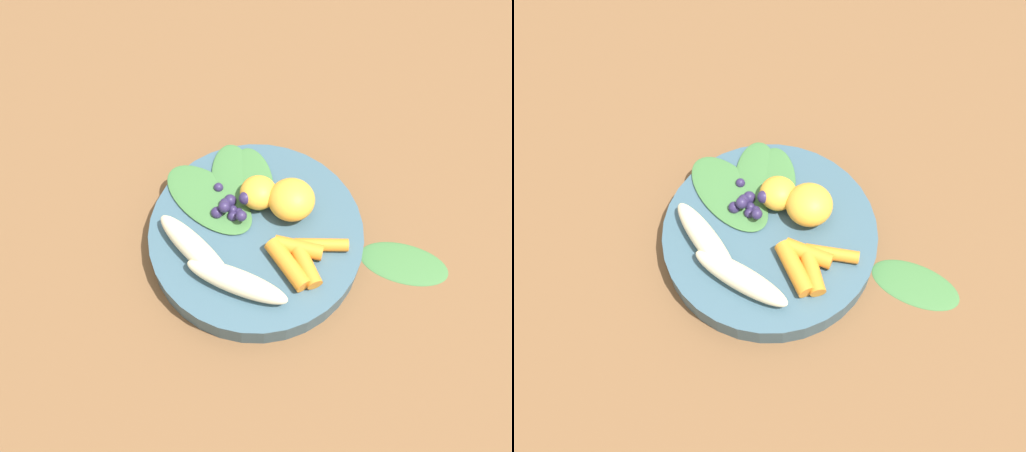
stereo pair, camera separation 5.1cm
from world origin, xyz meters
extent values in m
plane|color=brown|center=(0.00, 0.00, 0.00)|extent=(2.40, 2.40, 0.00)
cylinder|color=#385666|center=(0.00, 0.00, 0.02)|extent=(0.24, 0.24, 0.03)
ellipsoid|color=beige|center=(-0.07, -0.02, 0.05)|extent=(0.04, 0.12, 0.03)
ellipsoid|color=beige|center=(-0.06, 0.04, 0.05)|extent=(0.06, 0.12, 0.03)
ellipsoid|color=#F4A833|center=(0.04, 0.02, 0.05)|extent=(0.04, 0.04, 0.03)
ellipsoid|color=#F4A833|center=(0.04, -0.02, 0.05)|extent=(0.05, 0.05, 0.04)
cylinder|color=orange|center=(-0.02, -0.05, 0.04)|extent=(0.05, 0.06, 0.02)
cylinder|color=orange|center=(-0.02, -0.07, 0.04)|extent=(0.04, 0.05, 0.02)
cylinder|color=orange|center=(0.00, -0.05, 0.04)|extent=(0.03, 0.06, 0.02)
cylinder|color=orange|center=(0.02, -0.07, 0.04)|extent=(0.04, 0.06, 0.01)
sphere|color=#2D234C|center=(0.03, 0.06, 0.04)|extent=(0.01, 0.01, 0.01)
sphere|color=#2D234C|center=(0.01, 0.05, 0.04)|extent=(0.01, 0.01, 0.01)
sphere|color=#2D234C|center=(0.01, 0.03, 0.04)|extent=(0.01, 0.01, 0.01)
sphere|color=#2D234C|center=(0.00, 0.03, 0.04)|extent=(0.01, 0.01, 0.01)
sphere|color=#2D234C|center=(-0.01, 0.05, 0.04)|extent=(0.01, 0.01, 0.01)
sphere|color=#2D234C|center=(0.02, 0.03, 0.05)|extent=(0.01, 0.01, 0.01)
sphere|color=#2D234C|center=(0.00, 0.02, 0.05)|extent=(0.01, 0.01, 0.01)
sphere|color=#2D234C|center=(0.03, 0.03, 0.04)|extent=(0.01, 0.01, 0.01)
sphere|color=#2D234C|center=(0.00, 0.04, 0.05)|extent=(0.01, 0.01, 0.01)
sphere|color=#2D234C|center=(0.02, 0.04, 0.04)|extent=(0.01, 0.01, 0.01)
sphere|color=#2D234C|center=(0.01, 0.03, 0.04)|extent=(0.01, 0.01, 0.01)
cylinder|color=white|center=(0.01, 0.06, 0.03)|extent=(0.04, 0.04, 0.00)
ellipsoid|color=#3D7038|center=(0.06, 0.04, 0.03)|extent=(0.10, 0.09, 0.01)
ellipsoid|color=#3D7038|center=(0.05, 0.06, 0.03)|extent=(0.10, 0.09, 0.01)
ellipsoid|color=#3D7038|center=(0.01, 0.07, 0.03)|extent=(0.09, 0.13, 0.01)
ellipsoid|color=#3D7038|center=(0.06, -0.16, 0.00)|extent=(0.08, 0.11, 0.01)
camera|label=1|loc=(-0.28, -0.16, 0.61)|focal=41.33mm
camera|label=2|loc=(-0.25, -0.20, 0.61)|focal=41.33mm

